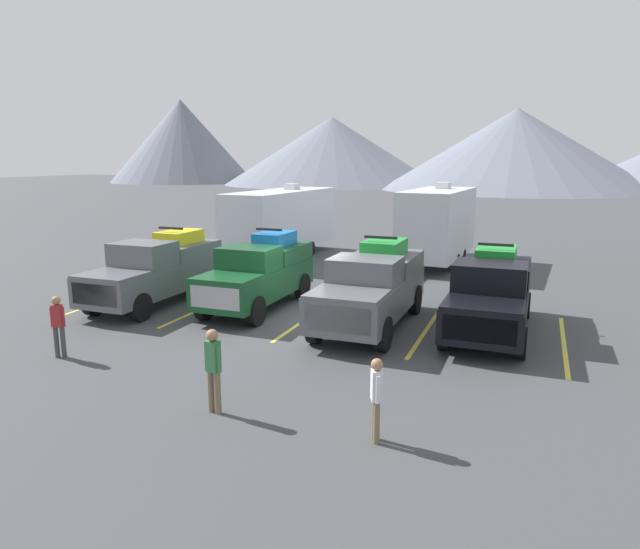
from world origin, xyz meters
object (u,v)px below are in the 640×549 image
(person_b, at_px, (58,322))
(pickup_truck_a, at_px, (158,269))
(camper_trailer_a, at_px, (282,219))
(camper_trailer_b, at_px, (437,223))
(pickup_truck_b, at_px, (259,272))
(person_c, at_px, (376,394))
(person_a, at_px, (213,365))
(pickup_truck_c, at_px, (372,286))
(pickup_truck_d, at_px, (491,292))

(person_b, bearing_deg, pickup_truck_a, 101.24)
(camper_trailer_a, xyz_separation_m, camper_trailer_b, (7.78, 0.33, 0.09))
(pickup_truck_b, bearing_deg, person_c, -51.21)
(pickup_truck_a, height_order, person_c, pickup_truck_a)
(pickup_truck_a, relative_size, pickup_truck_b, 1.08)
(camper_trailer_b, bearing_deg, person_a, -94.78)
(pickup_truck_b, bearing_deg, person_b, -111.51)
(camper_trailer_a, height_order, camper_trailer_b, camper_trailer_b)
(pickup_truck_c, xyz_separation_m, person_c, (2.06, -6.99, -0.32))
(pickup_truck_d, relative_size, person_a, 3.40)
(camper_trailer_b, bearing_deg, person_c, -83.88)
(pickup_truck_a, xyz_separation_m, person_c, (9.78, -7.01, -0.30))
(pickup_truck_b, relative_size, pickup_truck_c, 0.91)
(person_a, relative_size, person_b, 1.08)
(camper_trailer_a, bearing_deg, camper_trailer_b, 2.43)
(pickup_truck_d, relative_size, person_b, 3.66)
(pickup_truck_b, relative_size, camper_trailer_b, 0.73)
(person_c, bearing_deg, pickup_truck_c, 106.40)
(pickup_truck_d, distance_m, person_a, 8.98)
(pickup_truck_a, xyz_separation_m, person_a, (6.47, -7.01, -0.20))
(pickup_truck_a, bearing_deg, camper_trailer_a, 89.17)
(person_a, xyz_separation_m, person_c, (3.31, -0.00, -0.10))
(pickup_truck_d, xyz_separation_m, person_a, (-4.65, -7.68, -0.15))
(camper_trailer_b, relative_size, person_a, 4.24)
(camper_trailer_a, relative_size, person_c, 5.83)
(person_c, bearing_deg, pickup_truck_b, 128.79)
(pickup_truck_a, xyz_separation_m, pickup_truck_c, (7.73, -0.02, 0.02))
(camper_trailer_a, xyz_separation_m, person_b, (0.97, -15.64, -1.02))
(pickup_truck_a, bearing_deg, person_c, -35.62)
(person_a, bearing_deg, pickup_truck_d, 58.83)
(person_a, xyz_separation_m, person_b, (-5.35, 1.39, -0.07))
(pickup_truck_d, distance_m, person_c, 7.80)
(pickup_truck_b, xyz_separation_m, pickup_truck_c, (4.13, -0.70, 0.02))
(pickup_truck_d, xyz_separation_m, person_c, (-1.33, -7.68, -0.25))
(pickup_truck_c, relative_size, person_c, 3.76)
(pickup_truck_c, height_order, person_a, pickup_truck_c)
(pickup_truck_b, height_order, camper_trailer_b, camper_trailer_b)
(pickup_truck_b, bearing_deg, pickup_truck_a, -169.24)
(pickup_truck_c, xyz_separation_m, person_a, (-1.26, -6.99, -0.22))
(pickup_truck_c, xyz_separation_m, pickup_truck_d, (3.39, 0.69, -0.07))
(pickup_truck_b, bearing_deg, person_a, -69.54)
(pickup_truck_c, distance_m, camper_trailer_b, 10.40)
(pickup_truck_b, height_order, person_b, pickup_truck_b)
(camper_trailer_a, xyz_separation_m, person_c, (9.64, -17.03, -1.04))
(camper_trailer_b, distance_m, person_a, 17.45)
(pickup_truck_d, height_order, camper_trailer_a, camper_trailer_a)
(camper_trailer_a, relative_size, camper_trailer_b, 1.24)
(pickup_truck_a, xyz_separation_m, person_b, (1.12, -5.62, -0.27))
(person_b, bearing_deg, pickup_truck_c, 40.27)
(pickup_truck_d, bearing_deg, pickup_truck_c, -168.50)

